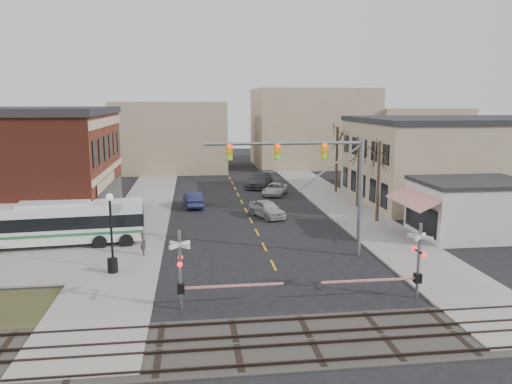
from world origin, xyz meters
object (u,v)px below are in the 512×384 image
Objects in this scene: street_lamp at (110,216)px; car_d at (259,180)px; rr_crossing_west at (189,271)px; car_c at (275,189)px; traffic_signal_mast at (319,171)px; pedestrian_far at (104,234)px; trash_bin at (113,265)px; pedestrian_near at (143,243)px; rr_crossing_east at (411,262)px; car_a at (267,209)px; transit_bus at (56,223)px; car_b at (193,199)px.

car_d is (12.75, 28.25, -2.52)m from street_lamp.
rr_crossing_west is 1.22× the size of car_c.
traffic_signal_mast reaches higher than car_d.
car_d reaches higher than car_c.
rr_crossing_west reaches higher than car_d.
pedestrian_far is at bearing 105.37° from street_lamp.
trash_bin is (-4.55, 5.65, -1.42)m from rr_crossing_west.
pedestrian_near is at bearing 108.89° from rr_crossing_west.
street_lamp is at bearing 157.59° from rr_crossing_east.
car_a is at bearing -81.73° from car_c.
rr_crossing_west is at bearing -51.18° from trash_bin.
pedestrian_near is at bearing -25.83° from transit_bus.
car_c is at bearing 7.47° from pedestrian_far.
trash_bin is 27.50m from car_c.
street_lamp reaches higher than rr_crossing_east.
rr_crossing_east is 3.33× the size of pedestrian_far.
transit_bus is at bearing 130.22° from street_lamp.
car_b is 10.31m from car_c.
street_lamp reaches higher than car_d.
car_c is 23.93m from pedestrian_near.
car_a is at bearing 103.41° from rr_crossing_east.
transit_bus reaches higher than pedestrian_far.
rr_crossing_east reaches higher than pedestrian_far.
traffic_signal_mast is at bearing -114.64° from pedestrian_near.
car_c is (0.87, 22.16, -5.11)m from traffic_signal_mast.
pedestrian_far is at bearing 104.29° from trash_bin.
street_lamp reaches higher than pedestrian_far.
traffic_signal_mast reaches higher than car_b.
rr_crossing_east is at bearing -96.69° from car_a.
car_a is at bearing 50.14° from trash_bin.
car_b is at bearing 75.61° from trash_bin.
street_lamp is 1.01× the size of car_c.
traffic_signal_mast is at bearing 7.51° from trash_bin.
street_lamp is at bearing 68.39° from car_b.
street_lamp is 31.09m from car_d.
transit_bus is 7.37m from street_lamp.
traffic_signal_mast is 2.29× the size of car_a.
car_b is 14.40m from pedestrian_far.
car_d is 3.66× the size of pedestrian_near.
pedestrian_far is (-12.67, -7.79, 0.21)m from car_a.
rr_crossing_east is at bearing -64.32° from car_c.
transit_bus is 6.98m from pedestrian_near.
rr_crossing_east is 16.89m from trash_bin.
pedestrian_near is at bearing -81.95° from pedestrian_far.
traffic_signal_mast reaches higher than trash_bin.
street_lamp is at bearing -93.05° from car_d.
transit_bus is 2.16× the size of rr_crossing_west.
pedestrian_near is at bearing -99.06° from car_c.
pedestrian_far reaches higher than car_b.
car_c is at bearing -47.36° from pedestrian_near.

